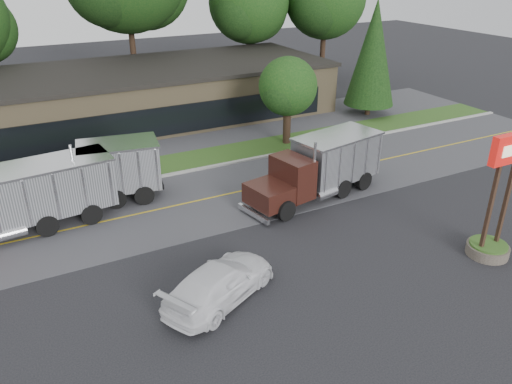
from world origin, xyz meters
The scene contains 16 objects.
ground centered at (0.00, 0.00, 0.00)m, with size 140.00×140.00×0.00m, color #2D2D31.
road centered at (0.00, 9.00, 0.00)m, with size 60.00×8.00×0.02m, color #59595E.
center_line centered at (0.00, 9.00, 0.00)m, with size 60.00×0.12×0.01m, color gold.
curb centered at (0.00, 13.20, 0.00)m, with size 60.00×0.30×0.12m, color #9E9E99.
grass_verge centered at (0.00, 15.00, 0.00)m, with size 60.00×3.40×0.03m, color #36591E.
far_parking centered at (0.00, 20.00, 0.00)m, with size 60.00×7.00×0.02m, color #59595E.
strip_mall centered at (2.00, 26.00, 2.00)m, with size 32.00×12.00×4.00m, color #867352.
bilo_sign centered at (10.50, -2.50, 2.02)m, with size 2.20×1.90×5.95m.
tree_far_d centered at (16.13, 33.10, 7.91)m, with size 8.69×8.18×12.39m.
tree_far_e centered at (24.14, 31.11, 8.19)m, with size 9.00×8.47×12.84m.
evergreen_right centered at (20.00, 18.00, 5.28)m, with size 4.23×4.23×9.61m.
tree_verge centered at (10.07, 15.05, 4.03)m, with size 4.44×4.18×6.33m.
dump_truck_red centered at (-8.36, 9.89, 1.81)m, with size 10.75×3.64×3.36m.
dump_truck_blue centered at (-4.08, 11.47, 1.80)m, with size 7.57×3.69×3.36m.
dump_truck_maroon centered at (7.25, 6.55, 1.81)m, with size 8.92×4.10×3.36m.
rally_car centered at (-1.88, 0.25, 0.79)m, with size 2.22×5.46×1.58m, color white.
Camera 1 is at (-8.24, -15.06, 12.72)m, focal length 35.00 mm.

